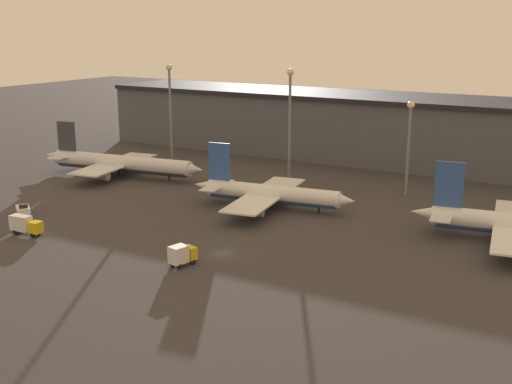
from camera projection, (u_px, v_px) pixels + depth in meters
The scene contains 10 objects.
ground at pixel (222, 253), 115.44m from camera, with size 600.00×600.00×0.00m, color #383538.
terminal_building at pixel (391, 129), 189.76m from camera, with size 189.20×28.28×19.70m.
airplane_0 at pixel (120, 163), 172.83m from camera, with size 49.66×30.90×14.09m.
airplane_1 at pixel (270, 194), 143.04m from camera, with size 38.39×34.02×14.02m.
service_vehicle_1 at pixel (182, 255), 109.04m from camera, with size 3.39×5.17×3.69m.
service_vehicle_2 at pixel (25, 224), 125.29m from camera, with size 7.16×2.62×3.74m.
service_vehicle_3 at pixel (23, 210), 137.74m from camera, with size 5.42×4.81×2.82m.
lamp_post_0 at pixel (170, 103), 184.81m from camera, with size 1.80×1.80×29.02m.
lamp_post_1 at pixel (290, 111), 165.96m from camera, with size 1.80×1.80×29.06m.
lamp_post_2 at pixel (409, 135), 151.43m from camera, with size 1.80×1.80×22.64m.
Camera 1 is at (59.93, -91.11, 39.91)m, focal length 45.00 mm.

